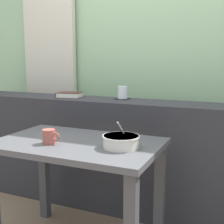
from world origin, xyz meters
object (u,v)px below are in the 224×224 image
at_px(juice_glass, 123,93).
at_px(closed_book, 69,95).
at_px(breakfast_table, 78,162).
at_px(soup_bowl, 121,141).
at_px(ceramic_mug, 49,137).
at_px(coaster_square, 123,99).

bearing_deg(juice_glass, closed_book, -171.44).
bearing_deg(breakfast_table, soup_bowl, -3.11).
bearing_deg(ceramic_mug, breakfast_table, 40.22).
height_order(closed_book, soup_bowl, closed_book).
relative_size(breakfast_table, juice_glass, 10.03).
xyz_separation_m(juice_glass, closed_book, (-0.44, -0.07, -0.03)).
height_order(breakfast_table, coaster_square, coaster_square).
relative_size(soup_bowl, ceramic_mug, 1.84).
bearing_deg(ceramic_mug, juice_glass, 79.93).
height_order(breakfast_table, closed_book, closed_book).
bearing_deg(soup_bowl, breakfast_table, 176.89).
xyz_separation_m(breakfast_table, soup_bowl, (0.29, -0.02, 0.16)).
xyz_separation_m(breakfast_table, closed_book, (-0.43, 0.62, 0.32)).
distance_m(juice_glass, closed_book, 0.45).
bearing_deg(juice_glass, ceramic_mug, -100.07).
relative_size(breakfast_table, coaster_square, 9.87).
xyz_separation_m(breakfast_table, ceramic_mug, (-0.13, -0.11, 0.17)).
height_order(closed_book, ceramic_mug, closed_book).
xyz_separation_m(juice_glass, ceramic_mug, (-0.14, -0.80, -0.18)).
distance_m(breakfast_table, ceramic_mug, 0.24).
height_order(juice_glass, soup_bowl, juice_glass).
bearing_deg(closed_book, breakfast_table, -55.38).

